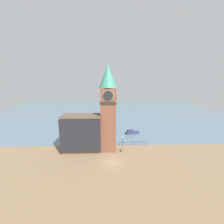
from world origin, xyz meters
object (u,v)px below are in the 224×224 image
object	(u,v)px
mooring_bollard_near	(121,150)
lamp_post	(122,141)
pier_building	(82,133)
clock_tower	(108,106)
boat_near	(132,132)

from	to	relation	value
mooring_bollard_near	lamp_post	distance (m)	2.73
pier_building	mooring_bollard_near	xyz separation A→B (m)	(10.81, -1.20, -4.79)
clock_tower	lamp_post	bearing A→B (deg)	-21.25
pier_building	boat_near	distance (m)	22.30
pier_building	mooring_bollard_near	size ratio (longest dim) A/B	16.09
pier_building	clock_tower	bearing A→B (deg)	1.58
pier_building	mooring_bollard_near	bearing A→B (deg)	-6.33
boat_near	mooring_bollard_near	bearing A→B (deg)	-127.83
clock_tower	pier_building	distance (m)	10.48
clock_tower	mooring_bollard_near	bearing A→B (deg)	-22.44
mooring_bollard_near	clock_tower	bearing A→B (deg)	157.56
clock_tower	pier_building	bearing A→B (deg)	-178.42
boat_near	lamp_post	size ratio (longest dim) A/B	1.23
pier_building	boat_near	xyz separation A→B (m)	(16.49, 14.31, -4.55)
pier_building	boat_near	size ratio (longest dim) A/B	1.96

